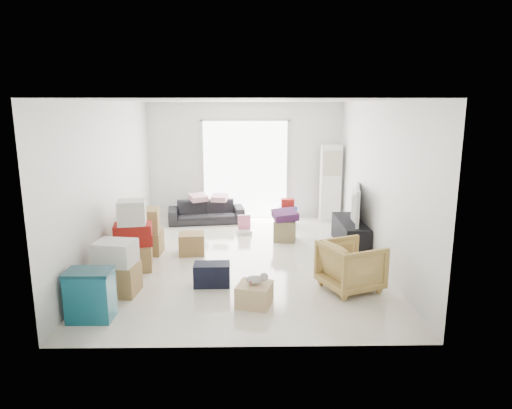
{
  "coord_description": "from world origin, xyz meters",
  "views": [
    {
      "loc": [
        0.07,
        -7.62,
        2.64
      ],
      "look_at": [
        0.2,
        0.2,
        0.92
      ],
      "focal_mm": 32.0,
      "sensor_mm": 36.0,
      "label": 1
    }
  ],
  "objects_px": {
    "kids_table": "(287,207)",
    "wood_crate": "(254,294)",
    "ac_tower": "(330,183)",
    "armchair": "(351,264)",
    "television": "(351,217)",
    "sofa": "(206,208)",
    "tv_console": "(350,233)",
    "ottoman": "(285,230)",
    "storage_bins": "(90,295)"
  },
  "relations": [
    {
      "from": "ottoman",
      "to": "armchair",
      "type": "bearing_deg",
      "value": -72.74
    },
    {
      "from": "armchair",
      "to": "kids_table",
      "type": "distance_m",
      "value": 3.73
    },
    {
      "from": "sofa",
      "to": "kids_table",
      "type": "distance_m",
      "value": 1.85
    },
    {
      "from": "wood_crate",
      "to": "armchair",
      "type": "bearing_deg",
      "value": 19.79
    },
    {
      "from": "tv_console",
      "to": "sofa",
      "type": "height_order",
      "value": "sofa"
    },
    {
      "from": "ottoman",
      "to": "sofa",
      "type": "bearing_deg",
      "value": 139.27
    },
    {
      "from": "ac_tower",
      "to": "storage_bins",
      "type": "height_order",
      "value": "ac_tower"
    },
    {
      "from": "wood_crate",
      "to": "ottoman",
      "type": "bearing_deg",
      "value": 77.76
    },
    {
      "from": "kids_table",
      "to": "wood_crate",
      "type": "height_order",
      "value": "kids_table"
    },
    {
      "from": "armchair",
      "to": "storage_bins",
      "type": "relative_size",
      "value": 1.22
    },
    {
      "from": "tv_console",
      "to": "television",
      "type": "distance_m",
      "value": 0.32
    },
    {
      "from": "storage_bins",
      "to": "kids_table",
      "type": "relative_size",
      "value": 1.09
    },
    {
      "from": "television",
      "to": "armchair",
      "type": "height_order",
      "value": "armchair"
    },
    {
      "from": "wood_crate",
      "to": "television",
      "type": "bearing_deg",
      "value": 54.48
    },
    {
      "from": "armchair",
      "to": "ottoman",
      "type": "relative_size",
      "value": 1.89
    },
    {
      "from": "kids_table",
      "to": "storage_bins",
      "type": "bearing_deg",
      "value": -121.86
    },
    {
      "from": "tv_console",
      "to": "sofa",
      "type": "bearing_deg",
      "value": 148.0
    },
    {
      "from": "television",
      "to": "wood_crate",
      "type": "distance_m",
      "value": 3.22
    },
    {
      "from": "ac_tower",
      "to": "wood_crate",
      "type": "bearing_deg",
      "value": -111.61
    },
    {
      "from": "storage_bins",
      "to": "television",
      "type": "bearing_deg",
      "value": 37.43
    },
    {
      "from": "tv_console",
      "to": "armchair",
      "type": "height_order",
      "value": "armchair"
    },
    {
      "from": "ac_tower",
      "to": "tv_console",
      "type": "xyz_separation_m",
      "value": [
        0.05,
        -1.96,
        -0.63
      ]
    },
    {
      "from": "kids_table",
      "to": "wood_crate",
      "type": "relative_size",
      "value": 1.34
    },
    {
      "from": "ac_tower",
      "to": "kids_table",
      "type": "bearing_deg",
      "value": -159.85
    },
    {
      "from": "television",
      "to": "armchair",
      "type": "relative_size",
      "value": 1.47
    },
    {
      "from": "ac_tower",
      "to": "tv_console",
      "type": "distance_m",
      "value": 2.06
    },
    {
      "from": "tv_console",
      "to": "storage_bins",
      "type": "xyz_separation_m",
      "value": [
        -3.9,
        -2.99,
        0.08
      ]
    },
    {
      "from": "kids_table",
      "to": "ottoman",
      "type": "bearing_deg",
      "value": -97.17
    },
    {
      "from": "tv_console",
      "to": "storage_bins",
      "type": "distance_m",
      "value": 4.91
    },
    {
      "from": "tv_console",
      "to": "armchair",
      "type": "relative_size",
      "value": 1.88
    },
    {
      "from": "television",
      "to": "kids_table",
      "type": "bearing_deg",
      "value": 46.85
    },
    {
      "from": "ac_tower",
      "to": "kids_table",
      "type": "xyz_separation_m",
      "value": [
        -1.01,
        -0.37,
        -0.46
      ]
    },
    {
      "from": "television",
      "to": "storage_bins",
      "type": "bearing_deg",
      "value": 140.59
    },
    {
      "from": "ac_tower",
      "to": "sofa",
      "type": "bearing_deg",
      "value": -176.98
    },
    {
      "from": "tv_console",
      "to": "wood_crate",
      "type": "height_order",
      "value": "tv_console"
    },
    {
      "from": "tv_console",
      "to": "armchair",
      "type": "xyz_separation_m",
      "value": [
        -0.45,
        -2.09,
        0.15
      ]
    },
    {
      "from": "kids_table",
      "to": "wood_crate",
      "type": "xyz_separation_m",
      "value": [
        -0.8,
        -4.19,
        -0.27
      ]
    },
    {
      "from": "tv_console",
      "to": "armchair",
      "type": "bearing_deg",
      "value": -102.13
    },
    {
      "from": "ac_tower",
      "to": "tv_console",
      "type": "height_order",
      "value": "ac_tower"
    },
    {
      "from": "storage_bins",
      "to": "wood_crate",
      "type": "relative_size",
      "value": 1.47
    },
    {
      "from": "ac_tower",
      "to": "kids_table",
      "type": "distance_m",
      "value": 1.17
    },
    {
      "from": "tv_console",
      "to": "sofa",
      "type": "distance_m",
      "value": 3.41
    },
    {
      "from": "tv_console",
      "to": "television",
      "type": "relative_size",
      "value": 1.28
    },
    {
      "from": "ac_tower",
      "to": "armchair",
      "type": "relative_size",
      "value": 2.23
    },
    {
      "from": "ac_tower",
      "to": "wood_crate",
      "type": "xyz_separation_m",
      "value": [
        -1.8,
        -4.56,
        -0.73
      ]
    },
    {
      "from": "ac_tower",
      "to": "armchair",
      "type": "height_order",
      "value": "ac_tower"
    },
    {
      "from": "sofa",
      "to": "ottoman",
      "type": "bearing_deg",
      "value": -48.74
    },
    {
      "from": "television",
      "to": "sofa",
      "type": "xyz_separation_m",
      "value": [
        -2.89,
        1.81,
        -0.24
      ]
    },
    {
      "from": "ac_tower",
      "to": "television",
      "type": "xyz_separation_m",
      "value": [
        0.05,
        -1.96,
        -0.31
      ]
    },
    {
      "from": "kids_table",
      "to": "wood_crate",
      "type": "distance_m",
      "value": 4.27
    }
  ]
}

